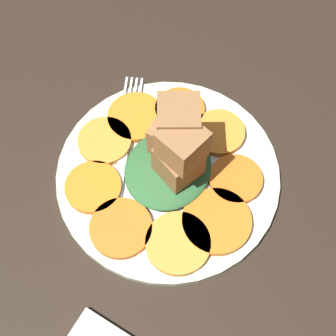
# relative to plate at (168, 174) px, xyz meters

# --- Properties ---
(table_slab) EXTENTS (1.20, 1.20, 0.02)m
(table_slab) POSITION_rel_plate_xyz_m (0.00, 0.00, -0.02)
(table_slab) COLOR black
(table_slab) RESTS_ON ground
(plate) EXTENTS (0.27, 0.27, 0.01)m
(plate) POSITION_rel_plate_xyz_m (0.00, 0.00, 0.00)
(plate) COLOR beige
(plate) RESTS_ON table_slab
(carrot_slice_0) EXTENTS (0.07, 0.07, 0.01)m
(carrot_slice_0) POSITION_rel_plate_xyz_m (0.07, 0.06, 0.01)
(carrot_slice_0) COLOR orange
(carrot_slice_0) RESTS_ON plate
(carrot_slice_1) EXTENTS (0.08, 0.08, 0.01)m
(carrot_slice_1) POSITION_rel_plate_xyz_m (0.03, 0.08, 0.01)
(carrot_slice_1) COLOR orange
(carrot_slice_1) RESTS_ON plate
(carrot_slice_2) EXTENTS (0.06, 0.06, 0.01)m
(carrot_slice_2) POSITION_rel_plate_xyz_m (-0.03, 0.07, 0.01)
(carrot_slice_2) COLOR orange
(carrot_slice_2) RESTS_ON plate
(carrot_slice_3) EXTENTS (0.06, 0.06, 0.01)m
(carrot_slice_3) POSITION_rel_plate_xyz_m (-0.08, 0.03, 0.01)
(carrot_slice_3) COLOR orange
(carrot_slice_3) RESTS_ON plate
(carrot_slice_4) EXTENTS (0.06, 0.06, 0.01)m
(carrot_slice_4) POSITION_rel_plate_xyz_m (-0.08, -0.03, 0.01)
(carrot_slice_4) COLOR orange
(carrot_slice_4) RESTS_ON plate
(carrot_slice_5) EXTENTS (0.07, 0.07, 0.01)m
(carrot_slice_5) POSITION_rel_plate_xyz_m (-0.04, -0.07, 0.01)
(carrot_slice_5) COLOR orange
(carrot_slice_5) RESTS_ON plate
(carrot_slice_6) EXTENTS (0.07, 0.07, 0.01)m
(carrot_slice_6) POSITION_rel_plate_xyz_m (0.01, -0.09, 0.01)
(carrot_slice_6) COLOR orange
(carrot_slice_6) RESTS_ON plate
(carrot_slice_7) EXTENTS (0.07, 0.07, 0.01)m
(carrot_slice_7) POSITION_rel_plate_xyz_m (0.06, -0.06, 0.01)
(carrot_slice_7) COLOR orange
(carrot_slice_7) RESTS_ON plate
(carrot_slice_8) EXTENTS (0.07, 0.07, 0.01)m
(carrot_slice_8) POSITION_rel_plate_xyz_m (0.09, -0.01, 0.01)
(carrot_slice_8) COLOR orange
(carrot_slice_8) RESTS_ON plate
(center_pile) EXTENTS (0.11, 0.10, 0.11)m
(center_pile) POSITION_rel_plate_xyz_m (-0.01, 0.00, 0.05)
(center_pile) COLOR #2D6033
(center_pile) RESTS_ON plate
(fork) EXTENTS (0.16, 0.09, 0.00)m
(fork) POSITION_rel_plate_xyz_m (-0.02, -0.07, 0.01)
(fork) COLOR silver
(fork) RESTS_ON plate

